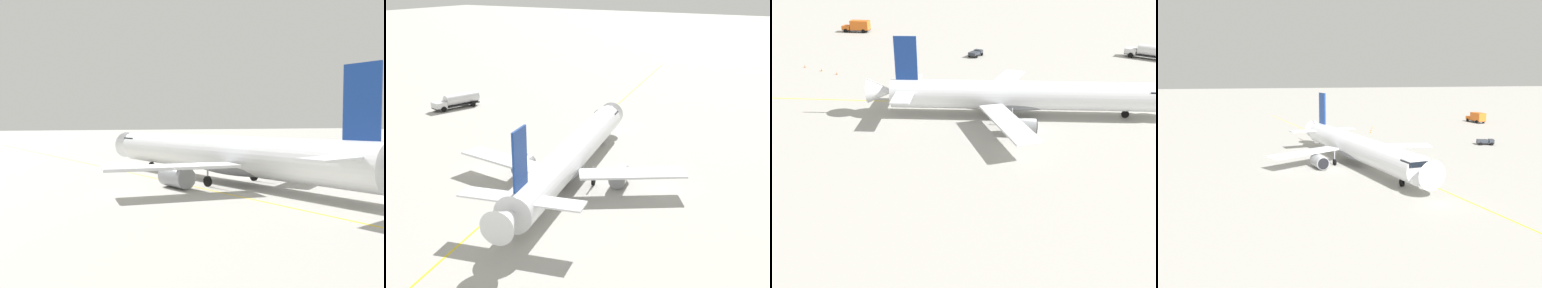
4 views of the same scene
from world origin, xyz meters
TOP-DOWN VIEW (x-y plane):
  - ground_plane at (0.00, 0.00)m, footprint 600.00×600.00m
  - airliner_main at (5.43, 2.52)m, footprint 29.93×44.52m
  - fuel_tanker_truck at (45.39, -18.55)m, footprint 4.96×10.16m
  - taxiway_centreline at (10.93, -0.90)m, footprint 37.96×176.57m

SIDE VIEW (x-z plane):
  - ground_plane at x=0.00m, z-range 0.00..0.00m
  - taxiway_centreline at x=10.93m, z-range 0.00..0.01m
  - fuel_tanker_truck at x=45.39m, z-range 0.16..3.03m
  - airliner_main at x=5.43m, z-range -2.73..8.80m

